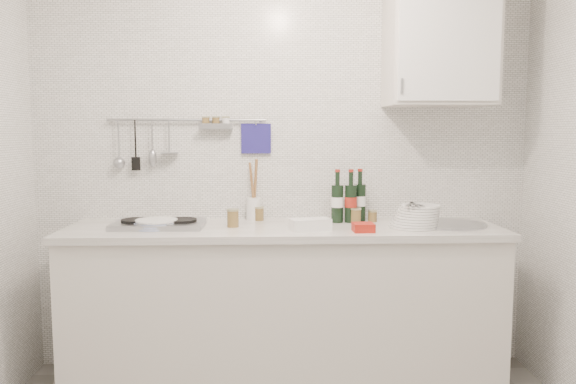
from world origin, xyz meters
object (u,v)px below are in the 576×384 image
(plate_stack_sink, at_px, (416,217))
(plate_stack_hob, at_px, (155,224))
(utensil_crock, at_px, (254,206))
(wall_cabinet, at_px, (440,44))
(wine_bottles, at_px, (349,196))

(plate_stack_sink, bearing_deg, plate_stack_hob, 179.60)
(plate_stack_sink, bearing_deg, utensil_crock, 162.48)
(plate_stack_sink, relative_size, utensil_crock, 0.79)
(plate_stack_hob, bearing_deg, wall_cabinet, 5.76)
(wall_cabinet, distance_m, plate_stack_hob, 1.91)
(wine_bottles, relative_size, utensil_crock, 0.84)
(plate_stack_hob, relative_size, wine_bottles, 0.83)
(wall_cabinet, xyz_separation_m, plate_stack_sink, (-0.16, -0.17, -0.97))
(plate_stack_sink, distance_m, wine_bottles, 0.41)
(wall_cabinet, xyz_separation_m, utensil_crock, (-1.08, 0.12, -0.94))
(wine_bottles, height_order, utensil_crock, utensil_crock)
(wine_bottles, bearing_deg, plate_stack_hob, -170.57)
(wall_cabinet, bearing_deg, plate_stack_hob, -174.24)
(plate_stack_sink, relative_size, wine_bottles, 0.95)
(wall_cabinet, bearing_deg, wine_bottles, 177.64)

